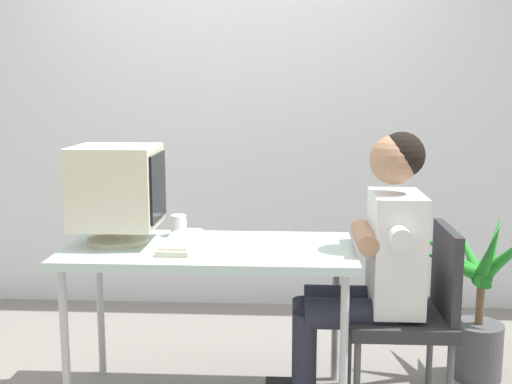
{
  "coord_description": "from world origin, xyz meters",
  "views": [
    {
      "loc": [
        0.37,
        -2.78,
        1.46
      ],
      "look_at": [
        0.21,
        0.0,
        1.0
      ],
      "focal_mm": 44.73,
      "sensor_mm": 36.0,
      "label": 1
    }
  ],
  "objects_px": {
    "desk": "(209,259)",
    "office_chair": "(413,307)",
    "potted_plant": "(479,299)",
    "crt_monitor": "(117,188)",
    "desk_mug": "(179,225)",
    "keyboard": "(181,241)",
    "person_seated": "(372,259)"
  },
  "relations": [
    {
      "from": "desk",
      "to": "person_seated",
      "type": "distance_m",
      "value": 0.73
    },
    {
      "from": "crt_monitor",
      "to": "person_seated",
      "type": "height_order",
      "value": "person_seated"
    },
    {
      "from": "potted_plant",
      "to": "desk",
      "type": "bearing_deg",
      "value": -166.14
    },
    {
      "from": "crt_monitor",
      "to": "potted_plant",
      "type": "distance_m",
      "value": 1.85
    },
    {
      "from": "keyboard",
      "to": "potted_plant",
      "type": "relative_size",
      "value": 0.52
    },
    {
      "from": "keyboard",
      "to": "potted_plant",
      "type": "bearing_deg",
      "value": 11.81
    },
    {
      "from": "office_chair",
      "to": "keyboard",
      "type": "bearing_deg",
      "value": 179.03
    },
    {
      "from": "office_chair",
      "to": "person_seated",
      "type": "bearing_deg",
      "value": 180.0
    },
    {
      "from": "crt_monitor",
      "to": "desk_mug",
      "type": "relative_size",
      "value": 4.44
    },
    {
      "from": "keyboard",
      "to": "desk_mug",
      "type": "distance_m",
      "value": 0.19
    },
    {
      "from": "office_chair",
      "to": "person_seated",
      "type": "relative_size",
      "value": 0.67
    },
    {
      "from": "desk",
      "to": "desk_mug",
      "type": "xyz_separation_m",
      "value": [
        -0.17,
        0.2,
        0.11
      ]
    },
    {
      "from": "office_chair",
      "to": "potted_plant",
      "type": "height_order",
      "value": "potted_plant"
    },
    {
      "from": "person_seated",
      "to": "desk_mug",
      "type": "distance_m",
      "value": 0.93
    },
    {
      "from": "desk_mug",
      "to": "person_seated",
      "type": "bearing_deg",
      "value": -12.32
    },
    {
      "from": "desk_mug",
      "to": "desk",
      "type": "bearing_deg",
      "value": -49.17
    },
    {
      "from": "keyboard",
      "to": "person_seated",
      "type": "bearing_deg",
      "value": -1.18
    },
    {
      "from": "crt_monitor",
      "to": "keyboard",
      "type": "distance_m",
      "value": 0.38
    },
    {
      "from": "person_seated",
      "to": "desk_mug",
      "type": "height_order",
      "value": "person_seated"
    },
    {
      "from": "desk",
      "to": "office_chair",
      "type": "xyz_separation_m",
      "value": [
        0.92,
        0.0,
        -0.21
      ]
    },
    {
      "from": "desk",
      "to": "crt_monitor",
      "type": "relative_size",
      "value": 2.92
    },
    {
      "from": "keyboard",
      "to": "person_seated",
      "type": "distance_m",
      "value": 0.87
    },
    {
      "from": "crt_monitor",
      "to": "desk_mug",
      "type": "bearing_deg",
      "value": 31.59
    },
    {
      "from": "potted_plant",
      "to": "desk_mug",
      "type": "bearing_deg",
      "value": -175.32
    },
    {
      "from": "crt_monitor",
      "to": "person_seated",
      "type": "relative_size",
      "value": 0.35
    },
    {
      "from": "desk",
      "to": "desk_mug",
      "type": "relative_size",
      "value": 12.96
    },
    {
      "from": "keyboard",
      "to": "office_chair",
      "type": "distance_m",
      "value": 1.09
    },
    {
      "from": "desk",
      "to": "crt_monitor",
      "type": "distance_m",
      "value": 0.53
    },
    {
      "from": "desk",
      "to": "desk_mug",
      "type": "bearing_deg",
      "value": 130.83
    },
    {
      "from": "potted_plant",
      "to": "desk_mug",
      "type": "height_order",
      "value": "potted_plant"
    },
    {
      "from": "potted_plant",
      "to": "office_chair",
      "type": "bearing_deg",
      "value": -140.68
    },
    {
      "from": "crt_monitor",
      "to": "desk_mug",
      "type": "xyz_separation_m",
      "value": [
        0.25,
        0.16,
        -0.2
      ]
    }
  ]
}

